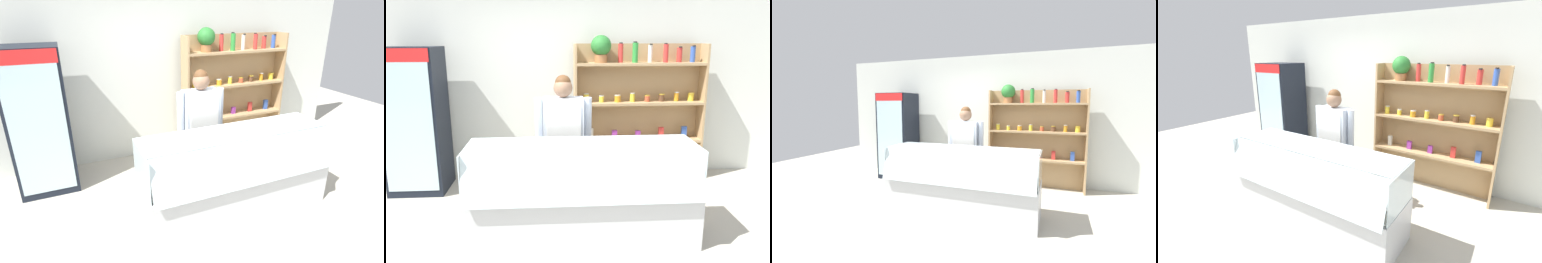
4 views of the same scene
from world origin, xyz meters
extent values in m
plane|color=#B7B2A3|center=(0.00, 0.00, 0.00)|extent=(12.00, 12.00, 0.00)
cube|color=silver|center=(0.00, 2.07, 1.35)|extent=(6.80, 0.10, 2.70)
cube|color=black|center=(-1.85, 1.55, 0.95)|extent=(0.71, 0.64, 1.90)
cube|color=silver|center=(-1.85, 1.22, 0.95)|extent=(0.63, 0.01, 1.70)
cube|color=red|center=(-1.85, 1.22, 1.81)|extent=(0.67, 0.01, 0.16)
cylinder|color=silver|center=(-2.04, 1.29, 0.35)|extent=(0.06, 0.06, 0.19)
cylinder|color=red|center=(-1.85, 1.29, 0.34)|extent=(0.06, 0.06, 0.18)
cylinder|color=orange|center=(-1.65, 1.29, 0.34)|extent=(0.07, 0.07, 0.18)
cylinder|color=silver|center=(-2.04, 1.29, 0.84)|extent=(0.05, 0.05, 0.18)
cylinder|color=red|center=(-1.85, 1.29, 0.82)|extent=(0.07, 0.07, 0.15)
cylinder|color=#3356B2|center=(-1.65, 1.29, 0.86)|extent=(0.07, 0.07, 0.22)
cylinder|color=#9E6623|center=(-2.04, 1.29, 1.34)|extent=(0.06, 0.06, 0.17)
cylinder|color=#2D8C38|center=(-1.85, 1.29, 1.36)|extent=(0.07, 0.07, 0.21)
cylinder|color=red|center=(-1.65, 1.29, 1.35)|extent=(0.05, 0.05, 0.21)
cube|color=tan|center=(1.16, 1.88, 0.97)|extent=(1.83, 0.02, 1.93)
cube|color=tan|center=(0.26, 1.74, 0.97)|extent=(0.03, 0.28, 1.93)
cube|color=tan|center=(2.05, 1.74, 0.97)|extent=(0.03, 0.28, 1.93)
cube|color=tan|center=(1.16, 1.74, 0.58)|extent=(1.77, 0.28, 0.04)
cube|color=tan|center=(1.16, 1.74, 1.12)|extent=(1.77, 0.28, 0.04)
cube|color=tan|center=(1.16, 1.74, 1.66)|extent=(1.77, 0.28, 0.04)
cylinder|color=#996038|center=(0.61, 1.74, 1.73)|extent=(0.17, 0.17, 0.11)
sphere|color=#29732D|center=(0.61, 1.74, 1.91)|extent=(0.28, 0.28, 0.28)
cylinder|color=red|center=(0.88, 1.75, 1.80)|extent=(0.07, 0.07, 0.25)
cylinder|color=black|center=(0.88, 1.74, 1.94)|extent=(0.05, 0.05, 0.02)
cylinder|color=#2D8C38|center=(1.07, 1.72, 1.81)|extent=(0.08, 0.08, 0.27)
cylinder|color=black|center=(1.07, 1.74, 1.95)|extent=(0.05, 0.05, 0.02)
cylinder|color=silver|center=(1.29, 1.77, 1.80)|extent=(0.06, 0.06, 0.24)
cylinder|color=black|center=(1.29, 1.74, 1.92)|extent=(0.04, 0.04, 0.02)
cylinder|color=red|center=(1.50, 1.72, 1.80)|extent=(0.07, 0.07, 0.24)
cylinder|color=black|center=(1.50, 1.74, 1.93)|extent=(0.04, 0.04, 0.02)
cylinder|color=red|center=(1.70, 1.77, 1.78)|extent=(0.07, 0.07, 0.20)
cylinder|color=black|center=(1.70, 1.74, 1.88)|extent=(0.05, 0.05, 0.02)
cylinder|color=#3356B2|center=(1.89, 1.76, 1.79)|extent=(0.07, 0.07, 0.21)
cylinder|color=black|center=(1.89, 1.74, 1.90)|extent=(0.05, 0.05, 0.02)
cylinder|color=yellow|center=(0.41, 1.73, 1.19)|extent=(0.07, 0.07, 0.11)
cylinder|color=silver|center=(0.41, 1.74, 1.26)|extent=(0.07, 0.07, 0.01)
cylinder|color=yellow|center=(0.62, 1.73, 1.18)|extent=(0.07, 0.07, 0.08)
cylinder|color=silver|center=(0.62, 1.74, 1.22)|extent=(0.07, 0.07, 0.01)
cylinder|color=orange|center=(0.85, 1.72, 1.18)|extent=(0.08, 0.08, 0.09)
cylinder|color=silver|center=(0.85, 1.74, 1.23)|extent=(0.09, 0.09, 0.01)
cylinder|color=yellow|center=(1.06, 1.74, 1.19)|extent=(0.07, 0.07, 0.11)
cylinder|color=silver|center=(1.06, 1.74, 1.26)|extent=(0.07, 0.07, 0.01)
cylinder|color=#BF4C2D|center=(1.27, 1.73, 1.18)|extent=(0.07, 0.07, 0.08)
cylinder|color=gold|center=(1.27, 1.74, 1.22)|extent=(0.07, 0.07, 0.01)
cylinder|color=brown|center=(1.48, 1.75, 1.19)|extent=(0.08, 0.08, 0.09)
cylinder|color=gold|center=(1.48, 1.74, 1.24)|extent=(0.08, 0.08, 0.01)
cylinder|color=orange|center=(1.69, 1.75, 1.20)|extent=(0.07, 0.07, 0.12)
cylinder|color=silver|center=(1.69, 1.74, 1.26)|extent=(0.07, 0.07, 0.01)
cylinder|color=yellow|center=(1.90, 1.76, 1.19)|extent=(0.08, 0.08, 0.10)
cylinder|color=gold|center=(1.90, 1.74, 1.25)|extent=(0.08, 0.08, 0.01)
cube|color=silver|center=(0.48, 1.74, 0.68)|extent=(0.07, 0.05, 0.16)
cube|color=purple|center=(0.82, 1.74, 0.66)|extent=(0.08, 0.05, 0.13)
cube|color=purple|center=(1.16, 1.74, 0.66)|extent=(0.07, 0.04, 0.12)
cube|color=red|center=(1.49, 1.74, 0.68)|extent=(0.07, 0.04, 0.16)
cube|color=#3356B2|center=(1.83, 1.74, 0.68)|extent=(0.08, 0.05, 0.17)
cube|color=silver|center=(0.23, 0.10, 0.28)|extent=(2.27, 0.68, 0.55)
cube|color=white|center=(0.23, 0.10, 0.57)|extent=(2.21, 0.62, 0.03)
cube|color=silver|center=(0.23, -0.22, 0.78)|extent=(2.23, 0.16, 0.47)
cube|color=silver|center=(0.23, 0.15, 1.00)|extent=(2.23, 0.52, 0.01)
cube|color=silver|center=(-0.90, 0.10, 0.78)|extent=(0.01, 0.64, 0.45)
cube|color=silver|center=(1.35, 0.10, 0.78)|extent=(0.01, 0.64, 0.45)
cube|color=tan|center=(-0.67, 0.18, 0.61)|extent=(0.16, 0.11, 0.06)
cube|color=white|center=(-0.67, -0.02, 0.61)|extent=(0.05, 0.03, 0.02)
cube|color=tan|center=(-0.31, 0.18, 0.61)|extent=(0.16, 0.14, 0.05)
cube|color=white|center=(-0.31, -0.02, 0.61)|extent=(0.05, 0.03, 0.02)
cube|color=tan|center=(0.05, 0.18, 0.61)|extent=(0.16, 0.12, 0.04)
cube|color=white|center=(0.05, -0.02, 0.61)|extent=(0.05, 0.03, 0.02)
cube|color=tan|center=(0.41, 0.18, 0.61)|extent=(0.16, 0.14, 0.06)
cube|color=white|center=(0.41, -0.02, 0.61)|extent=(0.05, 0.03, 0.02)
cube|color=tan|center=(0.76, 0.18, 0.61)|extent=(0.16, 0.11, 0.06)
cube|color=white|center=(0.76, -0.02, 0.61)|extent=(0.05, 0.03, 0.02)
cube|color=tan|center=(1.12, 0.18, 0.61)|extent=(0.17, 0.15, 0.05)
cube|color=white|center=(1.12, -0.02, 0.61)|extent=(0.05, 0.03, 0.02)
cylinder|color=tan|center=(-0.73, 0.00, 0.66)|extent=(0.17, 0.17, 0.16)
cylinder|color=#A35B4C|center=(-0.51, 0.00, 0.65)|extent=(0.21, 0.14, 0.12)
cylinder|color=white|center=(0.79, 0.02, 0.70)|extent=(0.07, 0.07, 0.23)
cylinder|color=white|center=(0.89, 0.02, 0.69)|extent=(0.07, 0.07, 0.20)
cylinder|color=#4C4233|center=(-0.04, 0.74, 0.37)|extent=(0.13, 0.13, 0.75)
cylinder|color=#4C4233|center=(0.16, 0.74, 0.37)|extent=(0.13, 0.13, 0.75)
cube|color=silver|center=(0.06, 0.74, 1.05)|extent=(0.45, 0.24, 0.62)
cube|color=white|center=(0.06, 0.62, 0.72)|extent=(0.38, 0.01, 1.15)
cylinder|color=silver|center=(-0.21, 0.74, 1.08)|extent=(0.09, 0.09, 0.55)
cylinder|color=silver|center=(0.34, 0.74, 1.08)|extent=(0.09, 0.09, 0.55)
sphere|color=#8C664C|center=(0.06, 0.74, 1.47)|extent=(0.21, 0.21, 0.21)
sphere|color=brown|center=(0.06, 0.75, 1.53)|extent=(0.18, 0.18, 0.18)
camera|label=1|loc=(-1.48, -2.55, 2.29)|focal=28.00mm
camera|label=2|loc=(-0.06, -3.38, 2.02)|focal=35.00mm
camera|label=3|loc=(1.54, -3.39, 1.64)|focal=24.00mm
camera|label=4|loc=(2.15, -2.05, 2.07)|focal=24.00mm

